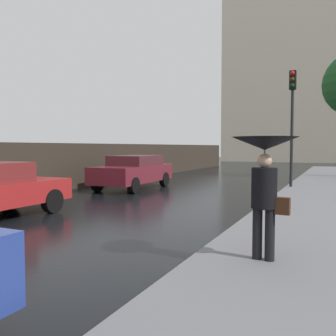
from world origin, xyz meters
The scene contains 5 objects.
sidewalk_strip centered at (5.10, 0.00, 0.07)m, with size 2.20×60.00×0.14m, color slate.
car_maroon_mid_road centered at (-1.90, 10.07, 0.75)m, with size 1.94×4.41×1.40m.
pedestrian_with_umbrella_near centered at (5.02, 1.79, 1.49)m, with size 0.94×0.94×1.77m.
traffic_light centered at (4.21, 12.33, 3.37)m, with size 0.26×0.39×4.69m.
distant_tower centered at (0.33, 46.07, 15.25)m, with size 14.93×11.41×34.78m.
Camera 1 is at (5.97, -3.60, 1.77)m, focal length 39.91 mm.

